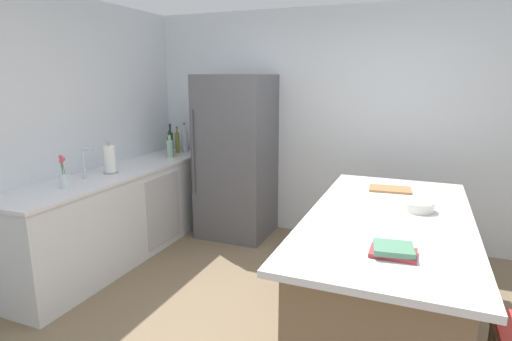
{
  "coord_description": "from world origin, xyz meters",
  "views": [
    {
      "loc": [
        0.73,
        -2.43,
        1.84
      ],
      "look_at": [
        -0.66,
        1.01,
        1.0
      ],
      "focal_mm": 28.81,
      "sensor_mm": 36.0,
      "label": 1
    }
  ],
  "objects_px": {
    "sink_faucet": "(85,162)",
    "cookbook_stack": "(393,251)",
    "refrigerator": "(236,157)",
    "mixing_bowl": "(418,206)",
    "gin_bottle": "(170,148)",
    "olive_oil_bottle": "(177,142)",
    "kitchen_island": "(385,275)",
    "flower_vase": "(64,177)",
    "paper_towel_roll": "(110,160)",
    "cutting_board": "(390,189)",
    "soda_bottle": "(185,140)",
    "wine_bottle": "(171,143)",
    "syrup_bottle": "(170,145)"
  },
  "relations": [
    {
      "from": "paper_towel_roll",
      "to": "soda_bottle",
      "type": "height_order",
      "value": "soda_bottle"
    },
    {
      "from": "gin_bottle",
      "to": "mixing_bowl",
      "type": "xyz_separation_m",
      "value": [
        2.76,
        -1.03,
        -0.09
      ]
    },
    {
      "from": "paper_towel_roll",
      "to": "olive_oil_bottle",
      "type": "relative_size",
      "value": 0.95
    },
    {
      "from": "olive_oil_bottle",
      "to": "cookbook_stack",
      "type": "relative_size",
      "value": 1.35
    },
    {
      "from": "syrup_bottle",
      "to": "cookbook_stack",
      "type": "height_order",
      "value": "syrup_bottle"
    },
    {
      "from": "kitchen_island",
      "to": "syrup_bottle",
      "type": "bearing_deg",
      "value": 152.65
    },
    {
      "from": "kitchen_island",
      "to": "sink_faucet",
      "type": "height_order",
      "value": "sink_faucet"
    },
    {
      "from": "flower_vase",
      "to": "kitchen_island",
      "type": "bearing_deg",
      "value": 7.02
    },
    {
      "from": "kitchen_island",
      "to": "olive_oil_bottle",
      "type": "relative_size",
      "value": 6.8
    },
    {
      "from": "flower_vase",
      "to": "cutting_board",
      "type": "bearing_deg",
      "value": 21.36
    },
    {
      "from": "paper_towel_roll",
      "to": "cookbook_stack",
      "type": "xyz_separation_m",
      "value": [
        2.73,
        -0.95,
        -0.11
      ]
    },
    {
      "from": "refrigerator",
      "to": "syrup_bottle",
      "type": "height_order",
      "value": "refrigerator"
    },
    {
      "from": "kitchen_island",
      "to": "gin_bottle",
      "type": "relative_size",
      "value": 7.97
    },
    {
      "from": "sink_faucet",
      "to": "paper_towel_roll",
      "type": "height_order",
      "value": "paper_towel_roll"
    },
    {
      "from": "flower_vase",
      "to": "gin_bottle",
      "type": "height_order",
      "value": "flower_vase"
    },
    {
      "from": "paper_towel_roll",
      "to": "olive_oil_bottle",
      "type": "xyz_separation_m",
      "value": [
        -0.0,
        1.21,
        0.0
      ]
    },
    {
      "from": "sink_faucet",
      "to": "soda_bottle",
      "type": "xyz_separation_m",
      "value": [
        0.1,
        1.57,
        -0.01
      ]
    },
    {
      "from": "kitchen_island",
      "to": "flower_vase",
      "type": "distance_m",
      "value": 2.7
    },
    {
      "from": "flower_vase",
      "to": "mixing_bowl",
      "type": "relative_size",
      "value": 1.31
    },
    {
      "from": "paper_towel_roll",
      "to": "mixing_bowl",
      "type": "distance_m",
      "value": 2.84
    },
    {
      "from": "cookbook_stack",
      "to": "mixing_bowl",
      "type": "relative_size",
      "value": 1.09
    },
    {
      "from": "cookbook_stack",
      "to": "cutting_board",
      "type": "bearing_deg",
      "value": 95.01
    },
    {
      "from": "olive_oil_bottle",
      "to": "cutting_board",
      "type": "height_order",
      "value": "olive_oil_bottle"
    },
    {
      "from": "gin_bottle",
      "to": "olive_oil_bottle",
      "type": "bearing_deg",
      "value": 105.64
    },
    {
      "from": "olive_oil_bottle",
      "to": "cookbook_stack",
      "type": "xyz_separation_m",
      "value": [
        2.73,
        -2.17,
        -0.11
      ]
    },
    {
      "from": "flower_vase",
      "to": "soda_bottle",
      "type": "bearing_deg",
      "value": 89.65
    },
    {
      "from": "cutting_board",
      "to": "cookbook_stack",
      "type": "bearing_deg",
      "value": -84.99
    },
    {
      "from": "flower_vase",
      "to": "gin_bottle",
      "type": "xyz_separation_m",
      "value": [
        0.04,
        1.53,
        0.02
      ]
    },
    {
      "from": "refrigerator",
      "to": "mixing_bowl",
      "type": "distance_m",
      "value": 2.35
    },
    {
      "from": "gin_bottle",
      "to": "paper_towel_roll",
      "type": "bearing_deg",
      "value": -94.68
    },
    {
      "from": "soda_bottle",
      "to": "wine_bottle",
      "type": "relative_size",
      "value": 0.95
    },
    {
      "from": "refrigerator",
      "to": "paper_towel_roll",
      "type": "relative_size",
      "value": 6.01
    },
    {
      "from": "kitchen_island",
      "to": "wine_bottle",
      "type": "bearing_deg",
      "value": 153.7
    },
    {
      "from": "refrigerator",
      "to": "paper_towel_roll",
      "type": "xyz_separation_m",
      "value": [
        -0.84,
        -1.15,
        0.12
      ]
    },
    {
      "from": "kitchen_island",
      "to": "paper_towel_roll",
      "type": "xyz_separation_m",
      "value": [
        -2.66,
        0.28,
        0.59
      ]
    },
    {
      "from": "sink_faucet",
      "to": "cookbook_stack",
      "type": "relative_size",
      "value": 1.24
    },
    {
      "from": "sink_faucet",
      "to": "wine_bottle",
      "type": "relative_size",
      "value": 0.78
    },
    {
      "from": "olive_oil_bottle",
      "to": "cookbook_stack",
      "type": "distance_m",
      "value": 3.49
    },
    {
      "from": "cutting_board",
      "to": "gin_bottle",
      "type": "bearing_deg",
      "value": 168.27
    },
    {
      "from": "cookbook_stack",
      "to": "mixing_bowl",
      "type": "height_order",
      "value": "mixing_bowl"
    },
    {
      "from": "refrigerator",
      "to": "mixing_bowl",
      "type": "xyz_separation_m",
      "value": [
        2.0,
        -1.25,
        0.01
      ]
    },
    {
      "from": "kitchen_island",
      "to": "cookbook_stack",
      "type": "distance_m",
      "value": 0.82
    },
    {
      "from": "kitchen_island",
      "to": "cutting_board",
      "type": "bearing_deg",
      "value": 94.02
    },
    {
      "from": "soda_bottle",
      "to": "wine_bottle",
      "type": "bearing_deg",
      "value": -93.02
    },
    {
      "from": "flower_vase",
      "to": "syrup_bottle",
      "type": "relative_size",
      "value": 1.01
    },
    {
      "from": "soda_bottle",
      "to": "cutting_board",
      "type": "bearing_deg",
      "value": -19.46
    },
    {
      "from": "paper_towel_roll",
      "to": "wine_bottle",
      "type": "bearing_deg",
      "value": 88.27
    },
    {
      "from": "refrigerator",
      "to": "cookbook_stack",
      "type": "bearing_deg",
      "value": -48.02
    },
    {
      "from": "gin_bottle",
      "to": "mixing_bowl",
      "type": "distance_m",
      "value": 2.94
    },
    {
      "from": "refrigerator",
      "to": "olive_oil_bottle",
      "type": "bearing_deg",
      "value": 175.38
    }
  ]
}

